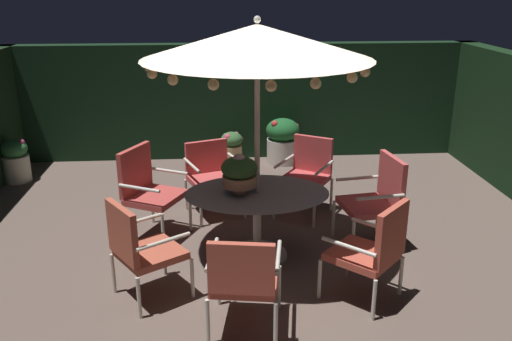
{
  "coord_description": "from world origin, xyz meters",
  "views": [
    {
      "loc": [
        -0.44,
        -5.23,
        2.86
      ],
      "look_at": [
        -0.03,
        0.23,
        0.94
      ],
      "focal_mm": 38.07,
      "sensor_mm": 36.0,
      "label": 1
    }
  ],
  "objects_px": {
    "patio_chair_northeast": "(147,186)",
    "patio_chair_west": "(307,171)",
    "potted_plant_right_near": "(283,140)",
    "patio_chair_north": "(212,172)",
    "centerpiece_planter": "(239,172)",
    "potted_plant_right_far": "(232,147)",
    "potted_plant_left_far": "(16,161)",
    "patio_chair_south": "(374,248)",
    "patio_chair_southwest": "(377,196)",
    "patio_umbrella": "(257,42)",
    "patio_dining_table": "(257,207)",
    "patio_chair_east": "(140,246)",
    "patio_chair_southeast": "(244,276)"
  },
  "relations": [
    {
      "from": "patio_chair_northeast",
      "to": "patio_chair_west",
      "type": "height_order",
      "value": "patio_chair_northeast"
    },
    {
      "from": "potted_plant_right_near",
      "to": "patio_chair_north",
      "type": "bearing_deg",
      "value": -120.73
    },
    {
      "from": "centerpiece_planter",
      "to": "potted_plant_right_near",
      "type": "distance_m",
      "value": 3.39
    },
    {
      "from": "potted_plant_right_near",
      "to": "potted_plant_right_far",
      "type": "height_order",
      "value": "potted_plant_right_near"
    },
    {
      "from": "patio_chair_northeast",
      "to": "potted_plant_right_near",
      "type": "xyz_separation_m",
      "value": [
        1.89,
        2.59,
        -0.23
      ]
    },
    {
      "from": "patio_chair_northeast",
      "to": "patio_chair_west",
      "type": "bearing_deg",
      "value": 15.42
    },
    {
      "from": "patio_chair_west",
      "to": "potted_plant_left_far",
      "type": "relative_size",
      "value": 1.5
    },
    {
      "from": "patio_chair_south",
      "to": "potted_plant_left_far",
      "type": "bearing_deg",
      "value": 141.03
    },
    {
      "from": "patio_chair_northeast",
      "to": "patio_chair_southwest",
      "type": "xyz_separation_m",
      "value": [
        2.59,
        -0.42,
        -0.02
      ]
    },
    {
      "from": "patio_umbrella",
      "to": "patio_chair_south",
      "type": "relative_size",
      "value": 2.55
    },
    {
      "from": "patio_umbrella",
      "to": "potted_plant_left_far",
      "type": "height_order",
      "value": "patio_umbrella"
    },
    {
      "from": "patio_dining_table",
      "to": "patio_chair_east",
      "type": "xyz_separation_m",
      "value": [
        -1.14,
        -0.76,
        -0.02
      ]
    },
    {
      "from": "patio_dining_table",
      "to": "potted_plant_right_far",
      "type": "xyz_separation_m",
      "value": [
        -0.17,
        3.22,
        -0.29
      ]
    },
    {
      "from": "potted_plant_right_near",
      "to": "patio_chair_west",
      "type": "bearing_deg",
      "value": -88.19
    },
    {
      "from": "patio_umbrella",
      "to": "patio_chair_southeast",
      "type": "relative_size",
      "value": 2.72
    },
    {
      "from": "potted_plant_right_near",
      "to": "potted_plant_left_far",
      "type": "distance_m",
      "value": 4.12
    },
    {
      "from": "patio_dining_table",
      "to": "patio_umbrella",
      "type": "relative_size",
      "value": 0.6
    },
    {
      "from": "centerpiece_planter",
      "to": "patio_chair_east",
      "type": "xyz_separation_m",
      "value": [
        -0.95,
        -0.75,
        -0.43
      ]
    },
    {
      "from": "centerpiece_planter",
      "to": "patio_chair_southeast",
      "type": "bearing_deg",
      "value": -91.14
    },
    {
      "from": "patio_chair_east",
      "to": "potted_plant_right_far",
      "type": "bearing_deg",
      "value": 76.33
    },
    {
      "from": "centerpiece_planter",
      "to": "patio_chair_southeast",
      "type": "distance_m",
      "value": 1.41
    },
    {
      "from": "patio_chair_northeast",
      "to": "patio_chair_north",
      "type": "bearing_deg",
      "value": 41.47
    },
    {
      "from": "patio_chair_south",
      "to": "patio_chair_west",
      "type": "height_order",
      "value": "patio_chair_south"
    },
    {
      "from": "patio_dining_table",
      "to": "centerpiece_planter",
      "type": "bearing_deg",
      "value": -174.85
    },
    {
      "from": "patio_umbrella",
      "to": "patio_chair_west",
      "type": "bearing_deg",
      "value": 57.87
    },
    {
      "from": "patio_umbrella",
      "to": "patio_chair_northeast",
      "type": "height_order",
      "value": "patio_umbrella"
    },
    {
      "from": "patio_chair_north",
      "to": "patio_chair_west",
      "type": "bearing_deg",
      "value": -5.34
    },
    {
      "from": "patio_chair_southeast",
      "to": "potted_plant_left_far",
      "type": "xyz_separation_m",
      "value": [
        -3.2,
        3.96,
        -0.22
      ]
    },
    {
      "from": "potted_plant_left_far",
      "to": "patio_chair_northeast",
      "type": "bearing_deg",
      "value": -42.37
    },
    {
      "from": "patio_chair_east",
      "to": "potted_plant_right_near",
      "type": "bearing_deg",
      "value": 65.58
    },
    {
      "from": "patio_chair_north",
      "to": "potted_plant_right_far",
      "type": "relative_size",
      "value": 1.71
    },
    {
      "from": "patio_chair_southwest",
      "to": "patio_chair_west",
      "type": "height_order",
      "value": "patio_chair_southwest"
    },
    {
      "from": "patio_dining_table",
      "to": "patio_chair_northeast",
      "type": "bearing_deg",
      "value": 153.15
    },
    {
      "from": "patio_chair_southeast",
      "to": "patio_chair_south",
      "type": "relative_size",
      "value": 0.94
    },
    {
      "from": "patio_chair_southwest",
      "to": "potted_plant_left_far",
      "type": "relative_size",
      "value": 1.6
    },
    {
      "from": "patio_umbrella",
      "to": "patio_chair_northeast",
      "type": "xyz_separation_m",
      "value": [
        -1.23,
        0.62,
        -1.68
      ]
    },
    {
      "from": "patio_chair_north",
      "to": "patio_chair_southeast",
      "type": "distance_m",
      "value": 2.64
    },
    {
      "from": "patio_chair_west",
      "to": "potted_plant_right_near",
      "type": "relative_size",
      "value": 1.31
    },
    {
      "from": "centerpiece_planter",
      "to": "patio_chair_southeast",
      "type": "xyz_separation_m",
      "value": [
        -0.03,
        -1.33,
        -0.44
      ]
    },
    {
      "from": "patio_chair_west",
      "to": "centerpiece_planter",
      "type": "bearing_deg",
      "value": -127.89
    },
    {
      "from": "patio_chair_south",
      "to": "potted_plant_right_far",
      "type": "bearing_deg",
      "value": 105.63
    },
    {
      "from": "patio_chair_south",
      "to": "patio_chair_west",
      "type": "relative_size",
      "value": 1.03
    },
    {
      "from": "patio_chair_southeast",
      "to": "patio_chair_south",
      "type": "distance_m",
      "value": 1.27
    },
    {
      "from": "patio_chair_north",
      "to": "patio_chair_east",
      "type": "relative_size",
      "value": 0.92
    },
    {
      "from": "patio_chair_west",
      "to": "patio_chair_east",
      "type": "bearing_deg",
      "value": -134.18
    },
    {
      "from": "centerpiece_planter",
      "to": "patio_chair_east",
      "type": "bearing_deg",
      "value": -141.93
    },
    {
      "from": "patio_dining_table",
      "to": "patio_chair_south",
      "type": "xyz_separation_m",
      "value": [
        1.0,
        -0.95,
        -0.02
      ]
    },
    {
      "from": "patio_chair_southeast",
      "to": "patio_chair_west",
      "type": "xyz_separation_m",
      "value": [
        0.94,
        2.51,
        0.02
      ]
    },
    {
      "from": "patio_chair_southwest",
      "to": "patio_chair_southeast",
      "type": "bearing_deg",
      "value": -135.48
    },
    {
      "from": "patio_umbrella",
      "to": "patio_chair_east",
      "type": "xyz_separation_m",
      "value": [
        -1.14,
        -0.76,
        -1.74
      ]
    }
  ]
}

